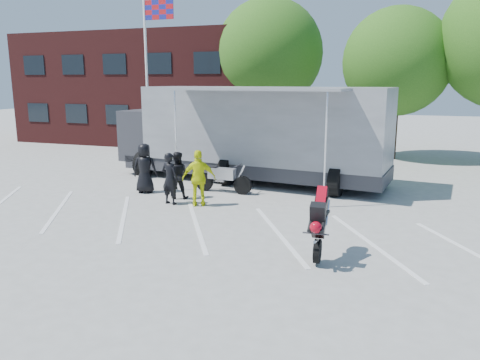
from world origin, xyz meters
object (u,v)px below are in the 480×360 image
Objects in this scene: spectator_hivis at (199,178)px; spectator_leather_a at (145,168)px; flagpole at (151,59)px; stunt_bike_rider at (321,255)px; spectator_leather_c at (177,175)px; parked_motorcycle at (223,192)px; tree_mid at (397,62)px; spectator_leather_b at (170,179)px; transporter_truck at (251,181)px; tree_left at (269,53)px.

spectator_leather_a is at bearing -44.76° from spectator_hivis.
flagpole is 4.43× the size of stunt_bike_rider.
spectator_leather_a is 0.98× the size of spectator_hivis.
spectator_leather_c is at bearing 151.86° from spectator_leather_a.
spectator_hivis reaches higher than stunt_bike_rider.
spectator_leather_c is at bearing 140.84° from parked_motorcycle.
tree_mid is at bearing -140.33° from spectator_leather_a.
flagpole reaches higher than parked_motorcycle.
spectator_hivis reaches higher than spectator_leather_c.
spectator_leather_b is at bearing 84.66° from spectator_leather_c.
spectator_leather_c is at bearing 143.76° from stunt_bike_rider.
transporter_truck is (-5.18, -7.78, -4.94)m from tree_mid.
stunt_bike_rider is 0.98× the size of spectator_hivis.
tree_mid is at bearing 83.82° from stunt_bike_rider.
spectator_leather_c reaches higher than parked_motorcycle.
stunt_bike_rider is (5.95, -16.23, -5.57)m from tree_left.
tree_mid is 12.52m from parked_motorcycle.
flagpole reaches higher than tree_mid.
stunt_bike_rider is at bearing -69.88° from tree_left.
spectator_leather_b is 1.05× the size of spectator_leather_c.
stunt_bike_rider is at bearing 162.40° from spectator_leather_b.
flagpole is at bearing -74.06° from spectator_hivis.
parked_motorcycle is (-5.51, -10.10, -4.94)m from tree_mid.
parked_motorcycle is 1.25× the size of spectator_leather_a.
spectator_hivis reaches higher than spectator_leather_b.
tree_left is 5.29× the size of spectator_leather_c.
tree_mid is 4.70× the size of spectator_leather_c.
flagpole is 4.44× the size of spectator_leather_a.
parked_motorcycle is at bearing -114.36° from spectator_hivis.
parked_motorcycle is 1.31× the size of spectator_leather_b.
transporter_truck is 4.52m from spectator_leather_a.
spectator_leather_a is at bearing -126.39° from transporter_truck.
stunt_bike_rider is at bearing -135.95° from parked_motorcycle.
spectator_leather_b is at bearing -56.97° from flagpole.
tree_left is 5.02× the size of spectator_leather_b.
tree_left is at bearing -106.47° from spectator_hivis.
stunt_bike_rider is at bearing -45.11° from flagpole.
flagpole is 9.19m from parked_motorcycle.
spectator_leather_a reaches higher than parked_motorcycle.
transporter_truck is 2.34m from parked_motorcycle.
spectator_leather_c is at bearing -53.63° from spectator_hivis.
tree_mid reaches higher than spectator_leather_b.
transporter_truck is at bearing -146.52° from spectator_leather_a.
flagpole reaches higher than stunt_bike_rider.
tree_left is 12.51m from parked_motorcycle.
spectator_leather_a is (-7.14, 4.19, 0.90)m from stunt_bike_rider.
tree_mid is 13.91m from spectator_hivis.
tree_mid is 4.18× the size of spectator_hivis.
tree_left is 0.73× the size of transporter_truck.
spectator_hivis is at bearing -163.11° from spectator_leather_b.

